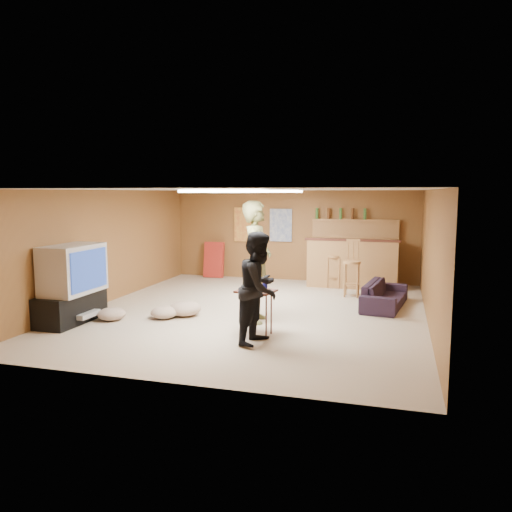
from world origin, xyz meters
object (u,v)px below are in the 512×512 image
(tv_body, at_px, (73,269))
(person_black, at_px, (260,288))
(bar_counter, at_px, (352,263))
(tray_table, at_px, (256,313))
(sofa, at_px, (385,295))
(person_olive, at_px, (257,262))

(tv_body, bearing_deg, person_black, -4.18)
(bar_counter, bearing_deg, tray_table, -103.43)
(tv_body, distance_m, bar_counter, 6.09)
(person_black, height_order, sofa, person_black)
(person_olive, bearing_deg, tv_body, 99.01)
(person_olive, relative_size, sofa, 1.23)
(sofa, bearing_deg, person_black, 157.28)
(tray_table, bearing_deg, person_olive, 105.06)
(person_olive, bearing_deg, tray_table, -173.37)
(person_olive, bearing_deg, bar_counter, -28.01)
(person_black, bearing_deg, sofa, -20.35)
(bar_counter, xyz_separation_m, sofa, (0.78, -1.89, -0.31))
(tv_body, distance_m, sofa, 5.59)
(tv_body, xyz_separation_m, person_black, (3.26, -0.24, -0.10))
(tray_table, bearing_deg, bar_counter, 76.57)
(person_black, relative_size, sofa, 0.98)
(sofa, relative_size, tray_table, 2.33)
(tv_body, height_order, sofa, tv_body)
(tv_body, bearing_deg, sofa, 27.49)
(person_olive, relative_size, person_black, 1.25)
(bar_counter, bearing_deg, person_black, -100.77)
(person_olive, bearing_deg, person_black, -170.62)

